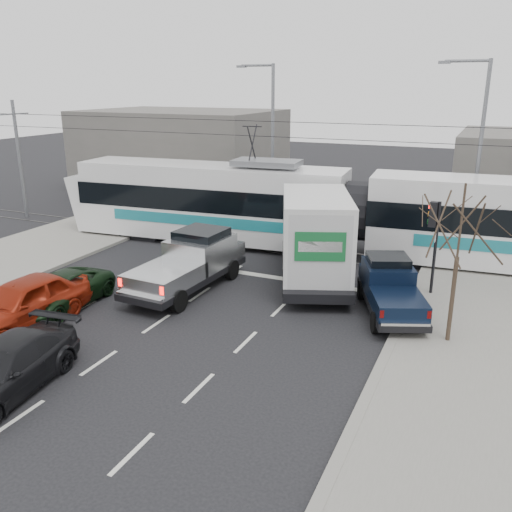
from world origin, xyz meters
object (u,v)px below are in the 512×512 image
at_px(silver_pickup, 191,261).
at_px(dark_car, 4,369).
at_px(street_lamp_near, 476,145).
at_px(tram, 357,212).
at_px(bare_tree, 461,229).
at_px(box_truck, 315,238).
at_px(street_lamp_far, 270,133).
at_px(traffic_signal, 434,228).
at_px(green_car, 59,292).
at_px(red_car, 23,303).
at_px(navy_pickup, 390,287).

relative_size(silver_pickup, dark_car, 1.30).
distance_m(street_lamp_near, silver_pickup, 14.77).
bearing_deg(silver_pickup, tram, 57.71).
xyz_separation_m(bare_tree, box_truck, (-5.75, 3.89, -1.94)).
height_order(tram, silver_pickup, tram).
xyz_separation_m(bare_tree, street_lamp_far, (-11.79, 13.50, 1.32)).
height_order(traffic_signal, tram, tram).
xyz_separation_m(tram, dark_car, (-5.45, -15.82, -1.41)).
height_order(tram, dark_car, tram).
xyz_separation_m(green_car, red_car, (0.00, -1.69, 0.21)).
relative_size(bare_tree, street_lamp_near, 0.56).
bearing_deg(dark_car, navy_pickup, 42.26).
bearing_deg(silver_pickup, bare_tree, -3.15).
bearing_deg(box_truck, street_lamp_far, 100.81).
distance_m(street_lamp_far, silver_pickup, 13.14).
xyz_separation_m(navy_pickup, green_car, (-11.10, -4.54, -0.33)).
relative_size(street_lamp_near, dark_car, 1.88).
bearing_deg(dark_car, bare_tree, 29.63).
distance_m(traffic_signal, box_truck, 4.71).
bearing_deg(red_car, street_lamp_near, 54.39).
xyz_separation_m(bare_tree, traffic_signal, (-1.13, 4.00, -1.05)).
bearing_deg(bare_tree, tram, 122.04).
relative_size(bare_tree, green_car, 1.11).
height_order(green_car, dark_car, dark_car).
bearing_deg(silver_pickup, navy_pickup, 8.29).
height_order(tram, box_truck, tram).
bearing_deg(box_truck, street_lamp_near, 32.98).
bearing_deg(street_lamp_near, dark_car, -117.91).
bearing_deg(street_lamp_near, box_truck, -125.68).
height_order(street_lamp_far, silver_pickup, street_lamp_far).
xyz_separation_m(silver_pickup, box_truck, (4.24, 2.78, 0.75)).
relative_size(green_car, dark_car, 0.94).
distance_m(bare_tree, green_car, 13.96).
relative_size(street_lamp_near, red_car, 1.83).
xyz_separation_m(red_car, dark_car, (2.82, -3.33, -0.14)).
height_order(street_lamp_far, box_truck, street_lamp_far).
distance_m(street_lamp_near, green_car, 19.82).
distance_m(red_car, dark_car, 4.37).
bearing_deg(tram, box_truck, -104.52).
bearing_deg(navy_pickup, traffic_signal, 41.41).
xyz_separation_m(tram, silver_pickup, (-4.95, -6.94, -1.00)).
bearing_deg(navy_pickup, silver_pickup, 162.79).
xyz_separation_m(green_car, dark_car, (2.82, -5.03, 0.07)).
relative_size(navy_pickup, red_car, 1.00).
height_order(traffic_signal, silver_pickup, traffic_signal).
bearing_deg(traffic_signal, tram, 133.97).
height_order(street_lamp_near, silver_pickup, street_lamp_near).
distance_m(navy_pickup, green_car, 12.00).
height_order(bare_tree, street_lamp_near, street_lamp_near).
bearing_deg(silver_pickup, dark_car, -90.05).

